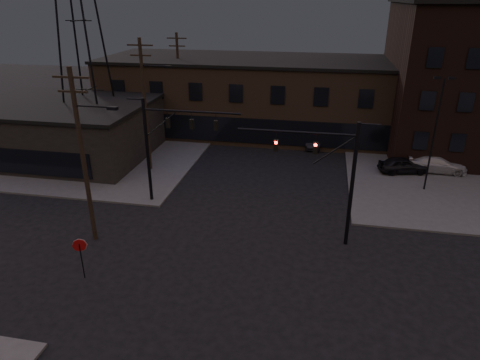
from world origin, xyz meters
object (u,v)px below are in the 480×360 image
(traffic_signal_near, at_px, (334,171))
(parked_car_lot_b, at_px, (437,164))
(stop_sign, at_px, (80,249))
(parked_car_lot_a, at_px, (403,165))
(traffic_signal_far, at_px, (163,140))
(car_crossing, at_px, (314,140))

(traffic_signal_near, xyz_separation_m, parked_car_lot_b, (9.38, 13.71, -4.05))
(traffic_signal_near, distance_m, stop_sign, 15.17)
(parked_car_lot_b, bearing_deg, parked_car_lot_a, 108.08)
(traffic_signal_far, xyz_separation_m, parked_car_lot_a, (18.48, 9.36, -4.15))
(parked_car_lot_a, bearing_deg, traffic_signal_far, 104.23)
(parked_car_lot_b, relative_size, car_crossing, 1.19)
(traffic_signal_near, relative_size, parked_car_lot_a, 1.91)
(traffic_signal_far, height_order, parked_car_lot_a, traffic_signal_far)
(parked_car_lot_a, distance_m, car_crossing, 10.06)
(stop_sign, bearing_deg, traffic_signal_far, 82.68)
(stop_sign, xyz_separation_m, car_crossing, (11.82, 25.51, -1.15))
(traffic_signal_far, xyz_separation_m, car_crossing, (10.53, 15.52, -4.32))
(traffic_signal_near, relative_size, parked_car_lot_b, 1.59)
(stop_sign, bearing_deg, parked_car_lot_b, 41.61)
(traffic_signal_far, bearing_deg, stop_sign, -97.32)
(parked_car_lot_a, bearing_deg, parked_car_lot_b, -86.63)
(traffic_signal_far, bearing_deg, parked_car_lot_a, 26.85)
(stop_sign, distance_m, parked_car_lot_a, 27.67)
(traffic_signal_far, relative_size, car_crossing, 1.89)
(stop_sign, height_order, parked_car_lot_a, stop_sign)
(traffic_signal_near, xyz_separation_m, car_crossing, (-1.54, 19.02, -4.24))
(traffic_signal_near, height_order, stop_sign, traffic_signal_near)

